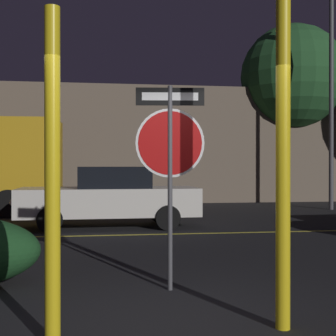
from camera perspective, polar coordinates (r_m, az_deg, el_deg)
name	(u,v)px	position (r m, az deg, el deg)	size (l,w,h in m)	color
ground_plane	(166,329)	(4.69, -0.29, -19.04)	(260.00, 260.00, 0.00)	black
road_center_stripe	(129,235)	(10.58, -4.76, -8.12)	(33.81, 0.12, 0.01)	gold
stop_sign	(170,146)	(5.83, 0.25, 2.72)	(0.86, 0.12, 2.55)	#4C4C51
yellow_pole_left	(52,176)	(4.15, -13.91, -0.98)	(0.14, 0.14, 2.92)	yellow
yellow_pole_right	(283,165)	(4.57, 13.84, 0.37)	(0.14, 0.14, 3.12)	yellow
passing_car_2	(110,197)	(11.91, -7.09, -3.54)	(4.57, 1.85, 1.52)	silver
street_lamp	(331,49)	(17.92, 19.29, 13.53)	(0.51, 0.51, 8.50)	#4C4C51
tree_2	(293,77)	(21.27, 14.98, 10.66)	(4.48, 4.48, 7.63)	#422D1E
building_backdrop	(152,146)	(21.40, -2.02, 2.64)	(23.38, 4.69, 4.85)	#6B5B4C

